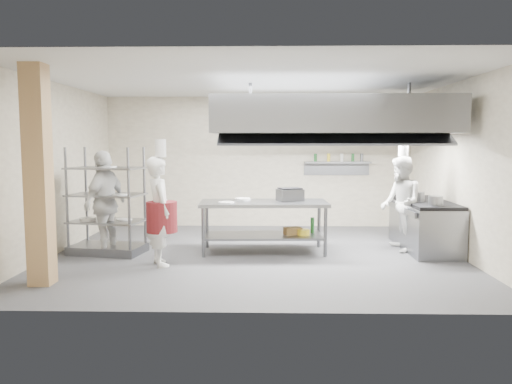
{
  "coord_description": "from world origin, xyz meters",
  "views": [
    {
      "loc": [
        0.21,
        -8.57,
        1.95
      ],
      "look_at": [
        0.0,
        0.2,
        1.08
      ],
      "focal_mm": 35.0,
      "sensor_mm": 36.0,
      "label": 1
    }
  ],
  "objects_px": {
    "island": "(264,227)",
    "stockpot": "(418,197)",
    "chef_line": "(401,204)",
    "cooking_range": "(424,227)",
    "chef_head": "(159,211)",
    "griddle": "(290,195)",
    "pass_rack": "(107,201)",
    "chef_plating": "(105,203)"
  },
  "relations": [
    {
      "from": "island",
      "to": "griddle",
      "type": "bearing_deg",
      "value": 12.65
    },
    {
      "from": "cooking_range",
      "to": "griddle",
      "type": "relative_size",
      "value": 4.69
    },
    {
      "from": "pass_rack",
      "to": "griddle",
      "type": "relative_size",
      "value": 4.39
    },
    {
      "from": "cooking_range",
      "to": "stockpot",
      "type": "relative_size",
      "value": 8.24
    },
    {
      "from": "griddle",
      "to": "cooking_range",
      "type": "bearing_deg",
      "value": -16.44
    },
    {
      "from": "chef_head",
      "to": "chef_line",
      "type": "height_order",
      "value": "chef_head"
    },
    {
      "from": "chef_head",
      "to": "chef_plating",
      "type": "bearing_deg",
      "value": 30.98
    },
    {
      "from": "cooking_range",
      "to": "griddle",
      "type": "distance_m",
      "value": 2.54
    },
    {
      "from": "chef_head",
      "to": "griddle",
      "type": "distance_m",
      "value": 2.4
    },
    {
      "from": "island",
      "to": "cooking_range",
      "type": "xyz_separation_m",
      "value": [
        2.94,
        0.29,
        -0.04
      ]
    },
    {
      "from": "chef_plating",
      "to": "griddle",
      "type": "bearing_deg",
      "value": 114.51
    },
    {
      "from": "cooking_range",
      "to": "chef_head",
      "type": "height_order",
      "value": "chef_head"
    },
    {
      "from": "chef_line",
      "to": "pass_rack",
      "type": "bearing_deg",
      "value": -86.87
    },
    {
      "from": "pass_rack",
      "to": "chef_line",
      "type": "relative_size",
      "value": 1.09
    },
    {
      "from": "stockpot",
      "to": "chef_line",
      "type": "bearing_deg",
      "value": 176.33
    },
    {
      "from": "griddle",
      "to": "stockpot",
      "type": "height_order",
      "value": "griddle"
    },
    {
      "from": "cooking_range",
      "to": "chef_head",
      "type": "distance_m",
      "value": 4.78
    },
    {
      "from": "pass_rack",
      "to": "cooking_range",
      "type": "xyz_separation_m",
      "value": [
        5.7,
        0.45,
        -0.52
      ]
    },
    {
      "from": "cooking_range",
      "to": "griddle",
      "type": "xyz_separation_m",
      "value": [
        -2.47,
        -0.17,
        0.59
      ]
    },
    {
      "from": "stockpot",
      "to": "griddle",
      "type": "bearing_deg",
      "value": -179.78
    },
    {
      "from": "cooking_range",
      "to": "chef_plating",
      "type": "relative_size",
      "value": 1.1
    },
    {
      "from": "pass_rack",
      "to": "cooking_range",
      "type": "height_order",
      "value": "pass_rack"
    },
    {
      "from": "pass_rack",
      "to": "stockpot",
      "type": "xyz_separation_m",
      "value": [
        5.51,
        0.29,
        0.05
      ]
    },
    {
      "from": "island",
      "to": "stockpot",
      "type": "height_order",
      "value": "stockpot"
    },
    {
      "from": "pass_rack",
      "to": "chef_line",
      "type": "distance_m",
      "value": 5.23
    },
    {
      "from": "pass_rack",
      "to": "stockpot",
      "type": "distance_m",
      "value": 5.51
    },
    {
      "from": "chef_line",
      "to": "chef_plating",
      "type": "height_order",
      "value": "chef_plating"
    },
    {
      "from": "chef_plating",
      "to": "stockpot",
      "type": "xyz_separation_m",
      "value": [
        5.49,
        0.42,
        0.07
      ]
    },
    {
      "from": "island",
      "to": "cooking_range",
      "type": "height_order",
      "value": "island"
    },
    {
      "from": "island",
      "to": "cooking_range",
      "type": "relative_size",
      "value": 1.12
    },
    {
      "from": "pass_rack",
      "to": "stockpot",
      "type": "height_order",
      "value": "pass_rack"
    },
    {
      "from": "pass_rack",
      "to": "chef_head",
      "type": "xyz_separation_m",
      "value": [
        1.11,
        -0.84,
        -0.07
      ]
    },
    {
      "from": "chef_head",
      "to": "griddle",
      "type": "bearing_deg",
      "value": -87.73
    },
    {
      "from": "island",
      "to": "stockpot",
      "type": "relative_size",
      "value": 9.26
    },
    {
      "from": "island",
      "to": "pass_rack",
      "type": "height_order",
      "value": "pass_rack"
    },
    {
      "from": "chef_head",
      "to": "stockpot",
      "type": "height_order",
      "value": "chef_head"
    },
    {
      "from": "island",
      "to": "stockpot",
      "type": "distance_m",
      "value": 2.8
    },
    {
      "from": "chef_plating",
      "to": "stockpot",
      "type": "distance_m",
      "value": 5.51
    },
    {
      "from": "chef_plating",
      "to": "chef_line",
      "type": "bearing_deg",
      "value": 112.06
    },
    {
      "from": "pass_rack",
      "to": "cooking_range",
      "type": "distance_m",
      "value": 5.74
    },
    {
      "from": "cooking_range",
      "to": "chef_plating",
      "type": "xyz_separation_m",
      "value": [
        -5.68,
        -0.58,
        0.49
      ]
    },
    {
      "from": "cooking_range",
      "to": "chef_head",
      "type": "relative_size",
      "value": 1.15
    }
  ]
}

